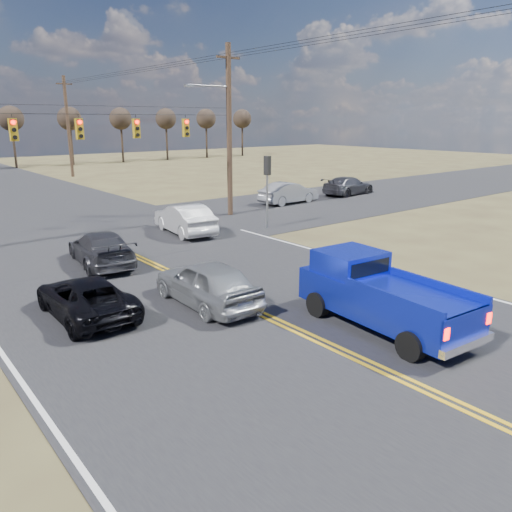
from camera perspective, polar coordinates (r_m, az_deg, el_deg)
ground at (r=12.71m, az=12.47°, el=-11.89°), size 160.00×160.00×0.00m
road_main at (r=19.99m, az=-10.35°, el=-1.62°), size 14.00×120.00×0.02m
road_cross at (r=27.09m, az=-18.54°, el=2.28°), size 120.00×12.00×0.02m
signal_gantry at (r=26.46m, az=-18.28°, el=13.11°), size 19.60×4.83×10.00m
utility_poles at (r=25.54m, az=-18.73°, el=13.39°), size 19.60×58.32×10.00m
treeline at (r=35.04m, az=-24.74°, el=13.91°), size 87.00×117.80×7.40m
pickup_truck at (r=14.53m, az=13.91°, el=-4.31°), size 2.46×5.45×1.99m
silver_suv at (r=15.90m, az=-5.64°, el=-3.05°), size 1.87×4.42×1.49m
black_suv at (r=15.82m, az=-18.89°, el=-4.47°), size 2.08×4.38×1.21m
white_car_queue at (r=26.16m, az=-8.15°, el=4.22°), size 2.26×4.88×1.55m
dgrey_car_queue at (r=21.24m, az=-17.29°, el=0.84°), size 2.56×4.93×1.36m
cross_car_east_near at (r=35.53m, az=3.75°, el=7.21°), size 1.78×4.63×1.51m
cross_car_east_far at (r=40.32m, az=10.51°, el=7.90°), size 2.48×5.12×1.44m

